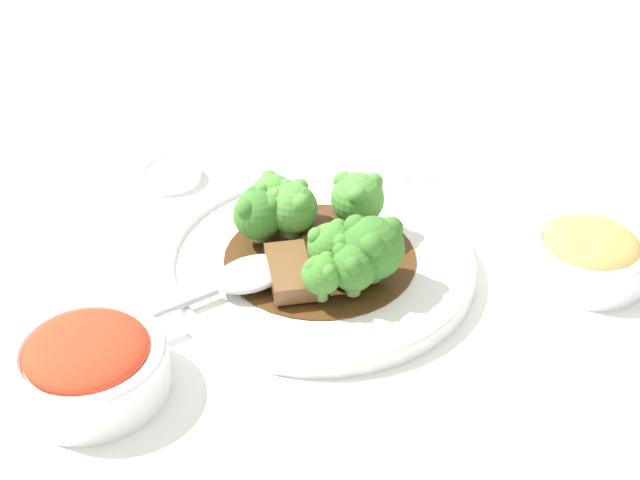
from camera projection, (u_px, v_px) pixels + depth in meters
ground_plane at (320, 271)px, 0.79m from camera, size 4.00×4.00×0.00m
main_plate at (320, 262)px, 0.79m from camera, size 0.27×0.27×0.02m
beef_strip_0 at (323, 225)px, 0.81m from camera, size 0.05×0.05×0.01m
beef_strip_1 at (321, 248)px, 0.78m from camera, size 0.06×0.06×0.01m
beef_strip_2 at (290, 272)px, 0.75m from camera, size 0.08×0.05×0.02m
broccoli_floret_0 at (372, 247)px, 0.74m from camera, size 0.05×0.05×0.06m
broccoli_floret_1 at (332, 246)px, 0.75m from camera, size 0.04×0.04×0.05m
broccoli_floret_2 at (258, 214)px, 0.79m from camera, size 0.04×0.04×0.05m
broccoli_floret_3 at (353, 267)px, 0.72m from camera, size 0.04×0.04×0.05m
broccoli_floret_4 at (292, 207)px, 0.79m from camera, size 0.05×0.05×0.05m
broccoli_floret_5 at (272, 195)px, 0.80m from camera, size 0.04×0.04×0.05m
broccoli_floret_6 at (358, 198)px, 0.80m from camera, size 0.05×0.05×0.06m
broccoli_floret_7 at (322, 274)px, 0.72m from camera, size 0.03×0.03×0.04m
serving_spoon at (234, 281)px, 0.74m from camera, size 0.16×0.19×0.01m
side_bowl_kimchi at (89, 363)px, 0.66m from camera, size 0.12×0.12×0.05m
side_bowl_appetizer at (589, 253)px, 0.78m from camera, size 0.11×0.11×0.04m
sauce_dish at (170, 174)px, 0.92m from camera, size 0.06×0.06×0.01m
paper_napkin at (389, 145)px, 0.97m from camera, size 0.15×0.10×0.01m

